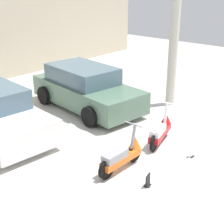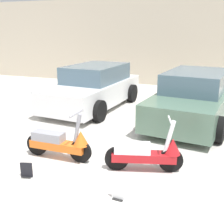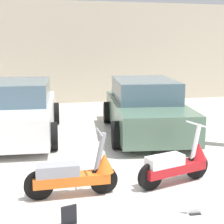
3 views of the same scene
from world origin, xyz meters
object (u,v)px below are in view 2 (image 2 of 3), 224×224
object	(u,v)px
car_rear_left	(94,87)
car_rear_center	(194,98)
placard_near_left_scooter	(27,171)
scooter_front_left	(61,142)
scooter_front_right	(147,153)
placard_near_right_scooter	(118,192)

from	to	relation	value
car_rear_left	car_rear_center	distance (m)	3.10
car_rear_center	placard_near_left_scooter	size ratio (longest dim) A/B	15.81
scooter_front_left	scooter_front_right	distance (m)	1.65
scooter_front_left	placard_near_right_scooter	size ratio (longest dim) A/B	5.30
scooter_front_right	car_rear_left	world-z (taller)	car_rear_left
car_rear_center	placard_near_right_scooter	size ratio (longest dim) A/B	15.81
car_rear_left	car_rear_center	bearing A→B (deg)	87.54
scooter_front_left	car_rear_left	bearing A→B (deg)	104.31
car_rear_left	car_rear_center	world-z (taller)	car_rear_center
placard_near_left_scooter	car_rear_center	bearing A→B (deg)	59.80
scooter_front_right	placard_near_left_scooter	size ratio (longest dim) A/B	5.13
car_rear_left	scooter_front_right	bearing A→B (deg)	40.76
scooter_front_left	placard_near_right_scooter	bearing A→B (deg)	-31.07
scooter_front_left	scooter_front_right	xyz separation A→B (m)	(1.65, 0.09, -0.00)
scooter_front_right	scooter_front_left	bearing A→B (deg)	167.78
scooter_front_left	scooter_front_right	bearing A→B (deg)	3.73
placard_near_left_scooter	placard_near_right_scooter	distance (m)	1.66
scooter_front_left	car_rear_left	distance (m)	3.81
scooter_front_right	placard_near_left_scooter	bearing A→B (deg)	-169.23
scooter_front_left	car_rear_left	xyz separation A→B (m)	(-0.90, 3.69, 0.29)
car_rear_center	placard_near_right_scooter	bearing A→B (deg)	-1.85
placard_near_right_scooter	scooter_front_left	bearing A→B (deg)	148.28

